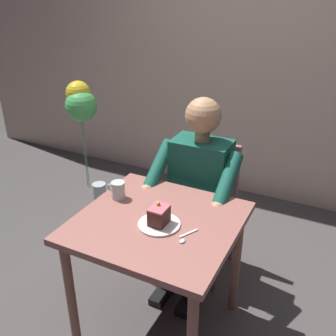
# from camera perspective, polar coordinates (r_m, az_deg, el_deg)

# --- Properties ---
(ground_plane) EXTENTS (14.00, 14.00, 0.00)m
(ground_plane) POSITION_cam_1_polar(r_m,az_deg,el_deg) (2.46, -1.33, -22.30)
(ground_plane) COLOR #464241
(cafe_rear_panel) EXTENTS (6.40, 0.12, 3.00)m
(cafe_rear_panel) POSITION_cam_1_polar(r_m,az_deg,el_deg) (3.42, 14.10, 19.57)
(cafe_rear_panel) COLOR beige
(cafe_rear_panel) RESTS_ON ground
(dining_table) EXTENTS (0.81, 0.77, 0.75)m
(dining_table) POSITION_cam_1_polar(r_m,az_deg,el_deg) (2.03, -1.52, -10.18)
(dining_table) COLOR #955A51
(dining_table) RESTS_ON ground
(chair) EXTENTS (0.42, 0.42, 0.89)m
(chair) POSITION_cam_1_polar(r_m,az_deg,el_deg) (2.63, 5.47, -5.07)
(chair) COLOR #8C5863
(chair) RESTS_ON ground
(seated_person) EXTENTS (0.53, 0.58, 1.24)m
(seated_person) POSITION_cam_1_polar(r_m,az_deg,el_deg) (2.41, 4.12, -3.71)
(seated_person) COLOR #155444
(seated_person) RESTS_ON ground
(dessert_plate) EXTENTS (0.21, 0.21, 0.01)m
(dessert_plate) POSITION_cam_1_polar(r_m,az_deg,el_deg) (1.93, -1.32, -8.33)
(dessert_plate) COLOR silver
(dessert_plate) RESTS_ON dining_table
(cake_slice) EXTENTS (0.08, 0.10, 0.11)m
(cake_slice) POSITION_cam_1_polar(r_m,az_deg,el_deg) (1.90, -1.34, -7.02)
(cake_slice) COLOR #47241F
(cake_slice) RESTS_ON dessert_plate
(coffee_cup) EXTENTS (0.11, 0.08, 0.10)m
(coffee_cup) POSITION_cam_1_polar(r_m,az_deg,el_deg) (2.15, -7.43, -3.22)
(coffee_cup) COLOR silver
(coffee_cup) RESTS_ON dining_table
(dessert_spoon) EXTENTS (0.06, 0.14, 0.01)m
(dessert_spoon) POSITION_cam_1_polar(r_m,az_deg,el_deg) (1.84, 2.56, -10.26)
(dessert_spoon) COLOR silver
(dessert_spoon) RESTS_ON dining_table
(balloon_display) EXTENTS (0.26, 0.28, 1.14)m
(balloon_display) POSITION_cam_1_polar(r_m,az_deg,el_deg) (3.17, -12.53, 7.81)
(balloon_display) COLOR #B2C1C6
(balloon_display) RESTS_ON ground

